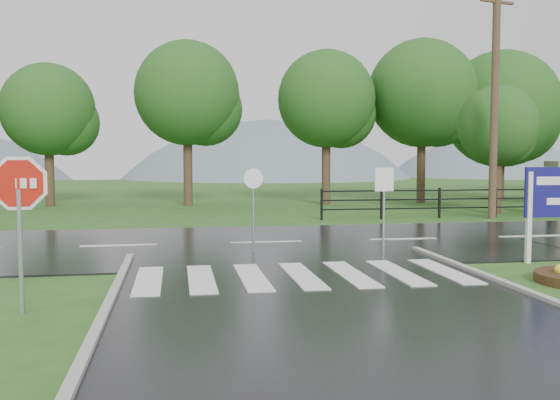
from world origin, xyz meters
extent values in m
plane|color=#29561C|center=(0.00, 0.00, 0.00)|extent=(120.00, 120.00, 0.00)
cube|color=black|center=(0.00, 10.00, 0.00)|extent=(90.00, 8.00, 0.04)
cube|color=silver|center=(-3.00, 5.00, 0.06)|extent=(0.50, 2.80, 0.02)
cube|color=silver|center=(-2.00, 5.00, 0.06)|extent=(0.50, 2.80, 0.02)
cube|color=silver|center=(-1.00, 5.00, 0.06)|extent=(0.50, 2.80, 0.02)
cube|color=silver|center=(0.00, 5.00, 0.06)|extent=(0.50, 2.80, 0.02)
cube|color=silver|center=(1.00, 5.00, 0.06)|extent=(0.50, 2.80, 0.02)
cube|color=silver|center=(2.00, 5.00, 0.06)|extent=(0.50, 2.80, 0.02)
cube|color=silver|center=(3.00, 5.00, 0.06)|extent=(0.50, 2.80, 0.02)
cube|color=black|center=(7.75, 16.00, 0.40)|extent=(9.50, 0.05, 0.05)
cube|color=black|center=(7.75, 16.00, 0.75)|extent=(9.50, 0.05, 0.05)
cube|color=black|center=(7.75, 16.00, 1.10)|extent=(9.50, 0.05, 0.05)
cube|color=black|center=(3.00, 16.00, 0.60)|extent=(0.08, 0.08, 1.20)
cube|color=black|center=(12.50, 16.00, 0.60)|extent=(0.08, 0.08, 1.20)
sphere|color=slate|center=(8.00, 65.00, -17.28)|extent=(48.00, 48.00, 48.00)
sphere|color=slate|center=(36.00, 65.00, -12.96)|extent=(36.00, 36.00, 36.00)
cube|color=#939399|center=(-4.83, 2.97, 0.96)|extent=(0.06, 0.06, 1.92)
cylinder|color=white|center=(-4.83, 2.98, 2.02)|extent=(1.14, 0.19, 1.15)
cylinder|color=red|center=(-4.83, 2.97, 2.02)|extent=(1.00, 0.17, 1.00)
cube|color=silver|center=(5.42, 5.88, 1.04)|extent=(0.11, 0.11, 2.08)
cube|color=#939399|center=(2.63, 7.73, 1.01)|extent=(0.04, 0.04, 2.02)
cube|color=white|center=(2.63, 7.71, 1.86)|extent=(0.48, 0.03, 0.58)
cylinder|color=#939399|center=(-0.58, 8.22, 0.99)|extent=(0.06, 0.06, 1.99)
cylinder|color=white|center=(-0.58, 8.20, 1.89)|extent=(0.49, 0.10, 0.50)
cylinder|color=#473523|center=(9.72, 15.50, 4.51)|extent=(0.30, 0.30, 9.03)
cube|color=brown|center=(9.72, 15.50, 8.33)|extent=(1.58, 0.51, 0.10)
cylinder|color=#3D2B1C|center=(10.96, 17.50, 1.57)|extent=(0.46, 0.46, 3.13)
sphere|color=#1D4E18|center=(10.96, 17.50, 3.76)|extent=(3.34, 3.34, 3.34)
camera|label=1|loc=(-2.46, -7.05, 2.43)|focal=40.00mm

